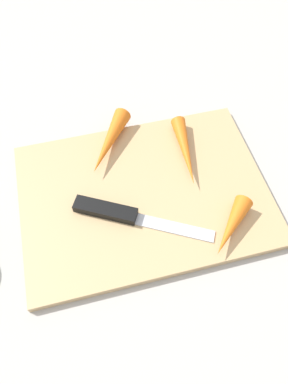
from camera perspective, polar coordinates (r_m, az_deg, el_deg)
ground_plane at (r=0.55m, az=0.00°, el=-0.67°), size 1.40×1.40×0.00m
cutting_board at (r=0.54m, az=0.00°, el=-0.34°), size 0.36×0.26×0.01m
knife at (r=0.51m, az=-4.61°, el=-3.18°), size 0.18×0.11×0.01m
carrot_medium at (r=0.58m, az=-5.48°, el=7.79°), size 0.09×0.12×0.03m
carrot_longest at (r=0.57m, az=6.49°, el=6.37°), size 0.04×0.13×0.02m
carrot_shortest at (r=0.51m, az=13.47°, el=-5.25°), size 0.08×0.08×0.03m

